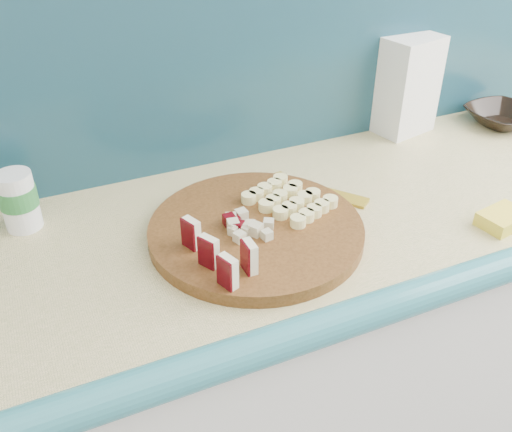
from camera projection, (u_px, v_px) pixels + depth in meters
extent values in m
cube|color=white|center=(320.00, 362.00, 1.44)|extent=(2.20, 0.60, 0.88)
cube|color=#C6BC74|center=(334.00, 211.00, 1.19)|extent=(2.20, 0.60, 0.03)
cube|color=teal|center=(425.00, 300.00, 0.96)|extent=(2.20, 0.06, 0.03)
cube|color=teal|center=(276.00, 46.00, 1.26)|extent=(2.20, 0.02, 0.50)
cylinder|color=#41240D|center=(256.00, 230.00, 1.08)|extent=(0.54, 0.54, 0.03)
cube|color=#F1E5C0|center=(229.00, 271.00, 0.91)|extent=(0.03, 0.04, 0.06)
cube|color=#44040B|center=(225.00, 274.00, 0.91)|extent=(0.02, 0.03, 0.06)
cube|color=#F1E5C0|center=(209.00, 251.00, 0.96)|extent=(0.03, 0.04, 0.06)
cube|color=#44040B|center=(205.00, 254.00, 0.95)|extent=(0.02, 0.03, 0.06)
cube|color=#F1E5C0|center=(192.00, 233.00, 1.00)|extent=(0.03, 0.04, 0.06)
cube|color=#44040B|center=(188.00, 235.00, 1.00)|extent=(0.02, 0.03, 0.06)
cube|color=#F1E5C0|center=(250.00, 256.00, 0.95)|extent=(0.03, 0.04, 0.06)
cube|color=#44040B|center=(246.00, 259.00, 0.94)|extent=(0.02, 0.03, 0.06)
cube|color=beige|center=(250.00, 224.00, 1.06)|extent=(0.02, 0.02, 0.02)
cube|color=beige|center=(250.00, 221.00, 1.07)|extent=(0.02, 0.02, 0.02)
cube|color=#44040B|center=(247.00, 219.00, 1.07)|extent=(0.02, 0.02, 0.02)
cube|color=beige|center=(245.00, 223.00, 1.06)|extent=(0.02, 0.02, 0.02)
cube|color=beige|center=(240.00, 222.00, 1.06)|extent=(0.02, 0.02, 0.02)
cube|color=beige|center=(234.00, 223.00, 1.06)|extent=(0.02, 0.02, 0.02)
cube|color=beige|center=(240.00, 226.00, 1.05)|extent=(0.02, 0.02, 0.02)
cube|color=beige|center=(237.00, 229.00, 1.05)|extent=(0.02, 0.02, 0.02)
cube|color=#44040B|center=(237.00, 233.00, 1.04)|extent=(0.02, 0.02, 0.02)
cube|color=beige|center=(245.00, 230.00, 1.04)|extent=(0.02, 0.02, 0.02)
cube|color=beige|center=(248.00, 233.00, 1.04)|extent=(0.02, 0.02, 0.02)
cube|color=beige|center=(249.00, 228.00, 1.05)|extent=(0.02, 0.02, 0.02)
cube|color=beige|center=(254.00, 229.00, 1.04)|extent=(0.02, 0.02, 0.02)
cube|color=beige|center=(260.00, 228.00, 1.05)|extent=(0.02, 0.02, 0.02)
cube|color=#44040B|center=(253.00, 226.00, 1.05)|extent=(0.02, 0.02, 0.02)
cube|color=beige|center=(256.00, 223.00, 1.06)|extent=(0.02, 0.02, 0.02)
cylinder|color=#F9EE98|center=(298.00, 221.00, 1.07)|extent=(0.03, 0.03, 0.02)
cylinder|color=#F9EE98|center=(306.00, 216.00, 1.08)|extent=(0.03, 0.03, 0.02)
cylinder|color=#F9EE98|center=(314.00, 211.00, 1.10)|extent=(0.03, 0.03, 0.02)
cylinder|color=#F9EE98|center=(322.00, 206.00, 1.11)|extent=(0.03, 0.03, 0.02)
cylinder|color=#F9EE98|center=(329.00, 201.00, 1.13)|extent=(0.03, 0.03, 0.02)
cylinder|color=#F9EE98|center=(282.00, 214.00, 1.09)|extent=(0.03, 0.03, 0.02)
cylinder|color=#F9EE98|center=(290.00, 208.00, 1.11)|extent=(0.03, 0.03, 0.02)
cylinder|color=#F9EE98|center=(297.00, 203.00, 1.12)|extent=(0.03, 0.03, 0.02)
cylinder|color=#F9EE98|center=(305.00, 198.00, 1.14)|extent=(0.03, 0.03, 0.02)
cylinder|color=#F9EE98|center=(312.00, 194.00, 1.15)|extent=(0.03, 0.03, 0.02)
cylinder|color=#F9EE98|center=(265.00, 206.00, 1.11)|extent=(0.03, 0.03, 0.02)
cylinder|color=#F9EE98|center=(273.00, 201.00, 1.13)|extent=(0.03, 0.03, 0.02)
cylinder|color=#F9EE98|center=(281.00, 196.00, 1.14)|extent=(0.03, 0.03, 0.02)
cylinder|color=#F9EE98|center=(289.00, 191.00, 1.16)|extent=(0.03, 0.03, 0.02)
cylinder|color=#F9EE98|center=(296.00, 187.00, 1.17)|extent=(0.03, 0.03, 0.02)
cylinder|color=#F9EE98|center=(250.00, 199.00, 1.14)|extent=(0.03, 0.03, 0.02)
cylinder|color=#F9EE98|center=(258.00, 194.00, 1.15)|extent=(0.03, 0.03, 0.02)
cylinder|color=#F9EE98|center=(266.00, 189.00, 1.17)|extent=(0.03, 0.03, 0.02)
cylinder|color=#F9EE98|center=(274.00, 185.00, 1.18)|extent=(0.03, 0.03, 0.02)
cylinder|color=#F9EE98|center=(281.00, 180.00, 1.20)|extent=(0.03, 0.03, 0.02)
imported|color=black|center=(502.00, 117.00, 1.50)|extent=(0.19, 0.19, 0.04)
cube|color=white|center=(407.00, 85.00, 1.42)|extent=(0.16, 0.13, 0.24)
cylinder|color=white|center=(19.00, 201.00, 1.08)|extent=(0.07, 0.07, 0.12)
cylinder|color=#2E803B|center=(18.00, 196.00, 1.08)|extent=(0.07, 0.07, 0.04)
cube|color=yellow|center=(503.00, 219.00, 1.11)|extent=(0.10, 0.08, 0.03)
cube|color=gold|center=(273.00, 203.00, 1.18)|extent=(0.12, 0.18, 0.01)
cube|color=gold|center=(296.00, 192.00, 1.22)|extent=(0.06, 0.18, 0.01)
cube|color=gold|center=(327.00, 194.00, 1.21)|extent=(0.14, 0.16, 0.01)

